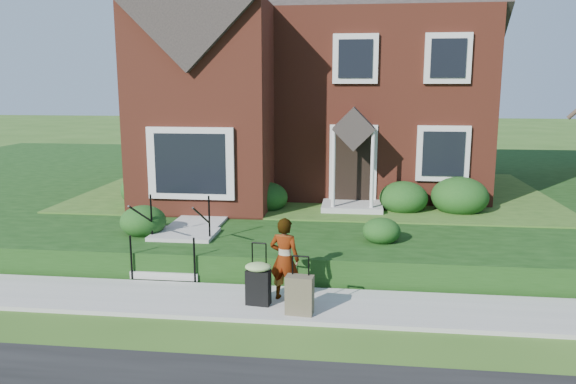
# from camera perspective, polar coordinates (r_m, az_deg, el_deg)

# --- Properties ---
(ground) EXTENTS (120.00, 120.00, 0.00)m
(ground) POSITION_cam_1_polar(r_m,az_deg,el_deg) (10.31, -0.64, -11.51)
(ground) COLOR #2D5119
(ground) RESTS_ON ground
(sidewalk) EXTENTS (60.00, 1.60, 0.08)m
(sidewalk) POSITION_cam_1_polar(r_m,az_deg,el_deg) (10.30, -0.64, -11.31)
(sidewalk) COLOR #9E9B93
(sidewalk) RESTS_ON ground
(terrace) EXTENTS (44.00, 20.00, 0.60)m
(terrace) POSITION_cam_1_polar(r_m,az_deg,el_deg) (20.86, 14.34, 0.50)
(terrace) COLOR black
(terrace) RESTS_ON ground
(walkway) EXTENTS (1.20, 6.00, 0.06)m
(walkway) POSITION_cam_1_polar(r_m,az_deg,el_deg) (15.29, -7.50, -1.68)
(walkway) COLOR #9E9B93
(walkway) RESTS_ON terrace
(main_house) EXTENTS (10.40, 10.20, 9.40)m
(main_house) POSITION_cam_1_polar(r_m,az_deg,el_deg) (19.17, 2.58, 14.85)
(main_house) COLOR maroon
(main_house) RESTS_ON terrace
(front_steps) EXTENTS (1.40, 2.02, 1.50)m
(front_steps) POSITION_cam_1_polar(r_m,az_deg,el_deg) (12.40, -11.09, -5.51)
(front_steps) COLOR #9E9B93
(front_steps) RESTS_ON ground
(foundation_shrubs) EXTENTS (10.04, 4.40, 1.09)m
(foundation_shrubs) POSITION_cam_1_polar(r_m,az_deg,el_deg) (14.85, 1.05, -0.20)
(foundation_shrubs) COLOR #103710
(foundation_shrubs) RESTS_ON terrace
(woman) EXTENTS (0.62, 0.48, 1.52)m
(woman) POSITION_cam_1_polar(r_m,az_deg,el_deg) (10.16, -0.36, -6.82)
(woman) COLOR #999999
(woman) RESTS_ON sidewalk
(suitcase_black) EXTENTS (0.51, 0.44, 1.12)m
(suitcase_black) POSITION_cam_1_polar(r_m,az_deg,el_deg) (10.04, -3.04, -9.01)
(suitcase_black) COLOR black
(suitcase_black) RESTS_ON sidewalk
(suitcase_olive) EXTENTS (0.49, 0.31, 1.01)m
(suitcase_olive) POSITION_cam_1_polar(r_m,az_deg,el_deg) (9.67, 1.19, -10.41)
(suitcase_olive) COLOR brown
(suitcase_olive) RESTS_ON sidewalk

